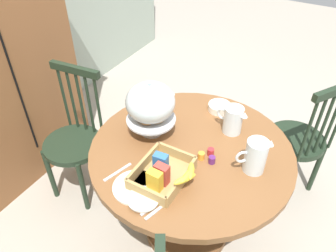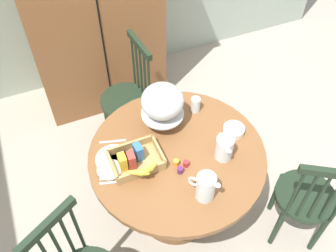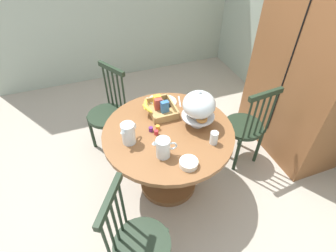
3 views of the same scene
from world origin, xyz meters
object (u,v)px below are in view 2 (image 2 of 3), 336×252
orange_juice_pitcher (224,149)px  china_plate_small (109,170)px  wooden_armoire (90,3)px  windsor_chair_by_cabinet (128,99)px  dining_table (177,174)px  pastry_stand_with_dome (162,103)px  cereal_bowl (234,130)px  windsor_chair_near_window (305,199)px  drinking_glass (195,105)px  cereal_basket (135,161)px  china_plate_large (113,159)px  milk_pitcher (205,188)px

orange_juice_pitcher → china_plate_small: orange_juice_pitcher is taller
wooden_armoire → windsor_chair_by_cabinet: 0.84m
dining_table → pastry_stand_with_dome: bearing=87.6°
china_plate_small → cereal_bowl: size_ratio=1.07×
dining_table → orange_juice_pitcher: (0.25, -0.13, 0.31)m
windsor_chair_near_window → orange_juice_pitcher: windsor_chair_near_window is taller
windsor_chair_near_window → drinking_glass: (-0.45, 0.77, 0.34)m
cereal_bowl → cereal_basket: bearing=179.7°
wooden_armoire → orange_juice_pitcher: wooden_armoire is taller
dining_table → cereal_basket: (-0.27, 0.02, 0.28)m
windsor_chair_near_window → drinking_glass: windsor_chair_near_window is taller
dining_table → windsor_chair_near_window: bearing=-33.7°
china_plate_small → cereal_bowl: (0.84, -0.02, 0.01)m
china_plate_large → dining_table: bearing=-16.1°
dining_table → china_plate_small: size_ratio=7.46×
dining_table → milk_pitcher: bearing=-86.8°
orange_juice_pitcher → china_plate_large: orange_juice_pitcher is taller
windsor_chair_by_cabinet → milk_pitcher: windsor_chair_by_cabinet is taller
windsor_chair_by_cabinet → china_plate_small: 0.95m
milk_pitcher → china_plate_small: 0.59m
wooden_armoire → china_plate_large: wooden_armoire is taller
wooden_armoire → drinking_glass: bearing=-72.7°
windsor_chair_by_cabinet → drinking_glass: size_ratio=8.86×
wooden_armoire → cereal_basket: (-0.16, -1.49, -0.20)m
windsor_chair_near_window → orange_juice_pitcher: size_ratio=5.10×
cereal_basket → wooden_armoire: bearing=84.0°
orange_juice_pitcher → china_plate_small: (-0.68, 0.16, -0.06)m
dining_table → windsor_chair_by_cabinet: bearing=93.9°
drinking_glass → dining_table: bearing=-132.0°
windsor_chair_by_cabinet → cereal_bowl: windsor_chair_by_cabinet is taller
windsor_chair_by_cabinet → drinking_glass: windsor_chair_by_cabinet is taller
windsor_chair_near_window → china_plate_small: bearing=156.0°
windsor_chair_by_cabinet → drinking_glass: 0.74m
windsor_chair_by_cabinet → cereal_basket: size_ratio=3.09×
windsor_chair_by_cabinet → wooden_armoire: bearing=95.0°
dining_table → wooden_armoire: bearing=94.4°
wooden_armoire → china_plate_small: wooden_armoire is taller
milk_pitcher → windsor_chair_by_cabinet: bearing=93.7°
milk_pitcher → cereal_basket: bearing=129.3°
china_plate_large → china_plate_small: china_plate_small is taller
pastry_stand_with_dome → drinking_glass: bearing=5.8°
orange_juice_pitcher → cereal_basket: (-0.52, 0.15, -0.03)m
drinking_glass → milk_pitcher: bearing=-111.1°
windsor_chair_by_cabinet → china_plate_small: windsor_chair_by_cabinet is taller
wooden_armoire → cereal_bowl: bearing=-70.7°
china_plate_large → china_plate_small: (-0.05, -0.08, 0.01)m
windsor_chair_near_window → cereal_bowl: (-0.31, 0.49, 0.31)m
china_plate_small → windsor_chair_near_window: bearing=-24.0°
wooden_armoire → pastry_stand_with_dome: bearing=-84.2°
cereal_basket → china_plate_small: cereal_basket is taller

